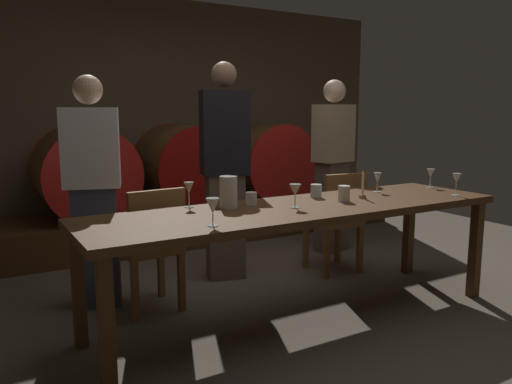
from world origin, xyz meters
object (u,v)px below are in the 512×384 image
candle_center (363,190)px  cup_center (316,191)px  wine_glass_far_right (431,174)px  wine_barrel_center (184,167)px  wine_barrel_right (264,162)px  chair_right (338,218)px  guest_right (333,165)px  dining_table (302,216)px  guest_left (93,191)px  chair_left (152,244)px  wine_glass_left (189,189)px  wine_barrel_left (84,173)px  pitcher (228,192)px  cup_left (251,198)px  wine_glass_right (457,179)px  wine_glass_center_left (295,190)px  wine_glass_center_right (377,179)px  guest_center (225,170)px  cup_right (344,194)px  wine_glass_far_left (213,207)px

candle_center → cup_center: candle_center is taller
wine_glass_far_right → wine_barrel_center: bearing=118.3°
wine_barrel_right → chair_right: 1.79m
guest_right → dining_table: bearing=32.9°
guest_left → candle_center: size_ratio=7.93×
chair_left → wine_glass_left: bearing=114.5°
wine_barrel_left → chair_right: bearing=-45.1°
pitcher → cup_left: size_ratio=2.44×
candle_center → wine_glass_right: bearing=-21.2°
wine_glass_right → cup_left: bearing=163.4°
wine_barrel_center → pitcher: bearing=-105.4°
guest_right → wine_glass_center_left: (-1.32, -1.25, 0.02)m
wine_glass_left → wine_glass_right: (1.88, -0.56, -0.00)m
dining_table → wine_glass_center_right: size_ratio=19.19×
wine_barrel_left → wine_barrel_right: size_ratio=1.00×
guest_center → guest_right: 1.30m
chair_right → wine_glass_left: (-1.51, -0.32, 0.41)m
wine_barrel_center → cup_center: bearing=-86.7°
chair_left → chair_right: same height
guest_left → cup_right: guest_left is taller
wine_barrel_center → wine_barrel_right: same height
wine_glass_center_right → cup_center: (-0.55, 0.05, -0.06)m
guest_right → wine_glass_center_left: bearing=31.9°
cup_center → wine_glass_far_left: bearing=-156.5°
wine_barrel_left → dining_table: 2.54m
guest_center → wine_glass_left: size_ratio=10.78×
chair_left → cup_right: (1.17, -0.62, 0.34)m
wine_glass_far_left → wine_glass_far_right: bearing=9.6°
dining_table → wine_barrel_right: bearing=64.0°
cup_left → wine_glass_right: bearing=-16.6°
cup_right → wine_glass_far_left: bearing=-168.4°
wine_barrel_left → wine_barrel_right: 2.05m
guest_center → wine_glass_far_left: 1.44m
cup_left → cup_right: bearing=-18.9°
dining_table → wine_glass_right: wine_glass_right is taller
candle_center → wine_glass_far_left: candle_center is taller
pitcher → wine_glass_center_left: 0.43m
candle_center → cup_left: 0.83m
candle_center → guest_right: bearing=59.8°
dining_table → cup_left: 0.35m
pitcher → wine_glass_far_left: bearing=-126.8°
wine_barrel_left → wine_glass_far_right: 3.19m
cup_center → wine_barrel_left: bearing=118.3°
wine_barrel_right → cup_left: bearing=-123.3°
guest_left → wine_glass_right: guest_left is taller
guest_right → candle_center: guest_right is taller
chair_left → cup_right: 1.37m
wine_barrel_right → wine_glass_right: size_ratio=5.52×
wine_barrel_right → wine_glass_far_right: (0.21, -2.26, 0.09)m
candle_center → wine_glass_center_right: bearing=27.7°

